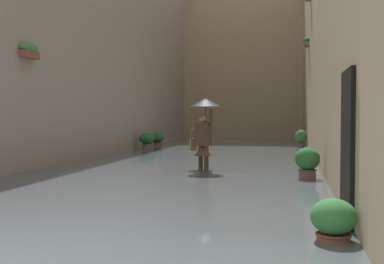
{
  "coord_description": "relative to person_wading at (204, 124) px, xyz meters",
  "views": [
    {
      "loc": [
        -2.88,
        3.35,
        1.6
      ],
      "look_at": [
        -0.27,
        -9.28,
        1.15
      ],
      "focal_mm": 44.43,
      "sensor_mm": 36.0,
      "label": 1
    }
  ],
  "objects": [
    {
      "name": "person_wading",
      "position": [
        0.0,
        0.0,
        0.0
      ],
      "size": [
        0.85,
        0.84,
        2.12
      ],
      "color": "#4C4233",
      "rests_on": "ground_plane"
    },
    {
      "name": "building_facade_right",
      "position": [
        5.25,
        -4.14,
        3.74
      ],
      "size": [
        2.04,
        29.87,
        10.23
      ],
      "color": "#A89989",
      "rests_on": "ground_plane"
    },
    {
      "name": "building_facade_far",
      "position": [
        0.7,
        -17.98,
        3.6
      ],
      "size": [
        10.9,
        1.8,
        9.95
      ],
      "primitive_type": "cube",
      "color": "tan",
      "rests_on": "ground_plane"
    },
    {
      "name": "potted_plant_near_left",
      "position": [
        -2.67,
        -9.58,
        -0.82
      ],
      "size": [
        0.52,
        0.52,
        0.96
      ],
      "color": "#66605B",
      "rests_on": "ground_plane"
    },
    {
      "name": "ground_plane",
      "position": [
        0.7,
        -4.15,
        -1.37
      ],
      "size": [
        64.68,
        64.68,
        0.0
      ],
      "primitive_type": "plane",
      "color": "slate"
    },
    {
      "name": "potted_plant_far_left",
      "position": [
        -2.67,
        6.59,
        -1.0
      ],
      "size": [
        0.52,
        0.52,
        0.66
      ],
      "color": "brown",
      "rests_on": "ground_plane"
    },
    {
      "name": "flood_water",
      "position": [
        0.7,
        -4.15,
        -1.28
      ],
      "size": [
        8.1,
        31.87,
        0.18
      ],
      "primitive_type": "cube",
      "color": "#515B60",
      "rests_on": "ground_plane"
    },
    {
      "name": "potted_plant_mid_left",
      "position": [
        -2.58,
        1.21,
        -0.86
      ],
      "size": [
        0.55,
        0.55,
        0.88
      ],
      "color": "brown",
      "rests_on": "ground_plane"
    },
    {
      "name": "potted_plant_mid_right",
      "position": [
        3.83,
        -7.37,
        -0.86
      ],
      "size": [
        0.67,
        0.67,
        0.87
      ],
      "color": "#66605B",
      "rests_on": "ground_plane"
    },
    {
      "name": "potted_plant_far_right",
      "position": [
        3.96,
        -9.55,
        -0.92
      ],
      "size": [
        0.58,
        0.58,
        0.77
      ],
      "color": "brown",
      "rests_on": "ground_plane"
    }
  ]
}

